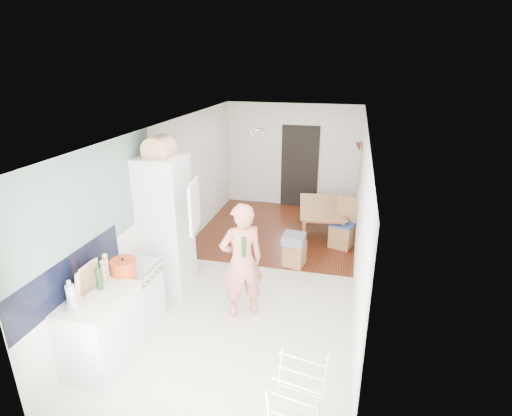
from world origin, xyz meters
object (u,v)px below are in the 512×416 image
at_px(dining_table, 323,221).
at_px(drying_rack, 297,409).
at_px(dining_chair, 343,224).
at_px(stool, 295,254).
at_px(person, 242,251).

bearing_deg(dining_table, drying_rack, 174.48).
relative_size(dining_chair, stool, 2.15).
xyz_separation_m(dining_table, drying_rack, (0.18, -5.12, 0.20)).
relative_size(person, dining_chair, 2.07).
bearing_deg(stool, drying_rack, -81.19).
height_order(dining_table, drying_rack, drying_rack).
relative_size(stool, drying_rack, 0.50).
bearing_deg(drying_rack, dining_chair, 97.59).
relative_size(person, dining_table, 1.44).
bearing_deg(person, stool, -139.94).
bearing_deg(stool, person, -107.85).
relative_size(dining_table, drying_rack, 1.54).
height_order(dining_table, dining_chair, dining_chair).
xyz_separation_m(dining_table, dining_chair, (0.42, -0.65, 0.24)).
relative_size(person, drying_rack, 2.23).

